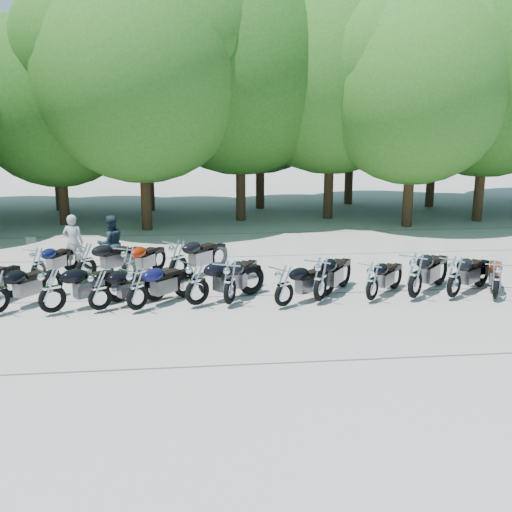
{
  "coord_description": "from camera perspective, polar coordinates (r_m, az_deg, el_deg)",
  "views": [
    {
      "loc": [
        -1.63,
        -13.87,
        4.83
      ],
      "look_at": [
        0.0,
        1.5,
        1.1
      ],
      "focal_mm": 42.0,
      "sensor_mm": 36.0,
      "label": 1
    }
  ],
  "objects": [
    {
      "name": "motorcycle_5",
      "position": [
        15.09,
        -5.64,
        -2.41
      ],
      "size": [
        2.46,
        1.97,
        1.39
      ],
      "primitive_type": null,
      "rotation": [
        0.0,
        0.0,
        2.15
      ],
      "color": "black",
      "rests_on": "ground"
    },
    {
      "name": "motorcycle_10",
      "position": [
        16.14,
        14.97,
        -1.68
      ],
      "size": [
        2.28,
        2.37,
        1.42
      ],
      "primitive_type": null,
      "rotation": [
        0.0,
        0.0,
        2.39
      ],
      "color": "black",
      "rests_on": "ground"
    },
    {
      "name": "tree_3",
      "position": [
        25.23,
        -10.93,
        16.72
      ],
      "size": [
        8.7,
        8.7,
        10.67
      ],
      "color": "#3A2614",
      "rests_on": "ground"
    },
    {
      "name": "motorcycle_17",
      "position": [
        17.53,
        -7.44,
        -0.21
      ],
      "size": [
        2.23,
        2.27,
        1.38
      ],
      "primitive_type": null,
      "rotation": [
        0.0,
        0.0,
        2.37
      ],
      "color": "black",
      "rests_on": "ground"
    },
    {
      "name": "ground",
      "position": [
        14.78,
        0.62,
        -5.51
      ],
      "size": [
        90.0,
        90.0,
        0.0
      ],
      "primitive_type": "plane",
      "color": "gray",
      "rests_on": "ground"
    },
    {
      "name": "tree_2",
      "position": [
        27.3,
        -18.51,
        13.9
      ],
      "size": [
        7.31,
        7.31,
        8.97
      ],
      "color": "#3A2614",
      "rests_on": "ground"
    },
    {
      "name": "tree_14",
      "position": [
        32.41,
        16.84,
        14.77
      ],
      "size": [
        8.02,
        8.02,
        9.84
      ],
      "color": "#3A2614",
      "rests_on": "ground"
    },
    {
      "name": "tree_4",
      "position": [
        27.11,
        -1.53,
        17.38
      ],
      "size": [
        9.13,
        9.13,
        11.2
      ],
      "color": "#3A2614",
      "rests_on": "ground"
    },
    {
      "name": "motorcycle_6",
      "position": [
        15.13,
        -2.52,
        -2.41
      ],
      "size": [
        1.61,
        2.46,
        1.34
      ],
      "primitive_type": null,
      "rotation": [
        0.0,
        0.0,
        2.73
      ],
      "color": "black",
      "rests_on": "ground"
    },
    {
      "name": "tree_12",
      "position": [
        30.55,
        0.41,
        15.24
      ],
      "size": [
        7.88,
        7.88,
        9.67
      ],
      "color": "#3A2614",
      "rests_on": "ground"
    },
    {
      "name": "tree_6",
      "position": [
        26.36,
        14.87,
        15.27
      ],
      "size": [
        8.0,
        8.0,
        9.82
      ],
      "color": "#3A2614",
      "rests_on": "ground"
    },
    {
      "name": "tree_11",
      "position": [
        30.38,
        -10.42,
        14.61
      ],
      "size": [
        7.56,
        7.56,
        9.28
      ],
      "color": "#3A2614",
      "rests_on": "ground"
    },
    {
      "name": "tree_10",
      "position": [
        31.56,
        -18.85,
        14.37
      ],
      "size": [
        7.78,
        7.78,
        9.55
      ],
      "color": "#3A2614",
      "rests_on": "ground"
    },
    {
      "name": "tree_13",
      "position": [
        32.45,
        9.14,
        15.53
      ],
      "size": [
        8.31,
        8.31,
        10.2
      ],
      "color": "#3A2614",
      "rests_on": "ground"
    },
    {
      "name": "motorcycle_8",
      "position": [
        15.44,
        6.16,
        -2.11
      ],
      "size": [
        1.96,
        2.39,
        1.36
      ],
      "primitive_type": null,
      "rotation": [
        0.0,
        0.0,
        2.54
      ],
      "color": "black",
      "rests_on": "ground"
    },
    {
      "name": "motorcycle_15",
      "position": [
        17.97,
        -15.9,
        -0.41
      ],
      "size": [
        2.21,
        2.04,
        1.3
      ],
      "primitive_type": null,
      "rotation": [
        0.0,
        0.0,
        2.28
      ],
      "color": "black",
      "rests_on": "ground"
    },
    {
      "name": "motorcycle_2",
      "position": [
        15.28,
        -18.89,
        -2.95
      ],
      "size": [
        2.41,
        1.92,
        1.36
      ],
      "primitive_type": null,
      "rotation": [
        0.0,
        0.0,
        2.14
      ],
      "color": "black",
      "rests_on": "ground"
    },
    {
      "name": "motorcycle_16",
      "position": [
        17.53,
        -12.05,
        -0.62
      ],
      "size": [
        1.65,
        2.25,
        1.24
      ],
      "primitive_type": null,
      "rotation": [
        0.0,
        0.0,
        2.63
      ],
      "color": "#961C05",
      "rests_on": "ground"
    },
    {
      "name": "motorcycle_9",
      "position": [
        15.75,
        11.05,
        -2.27
      ],
      "size": [
        1.89,
        2.02,
        1.2
      ],
      "primitive_type": null,
      "rotation": [
        0.0,
        0.0,
        2.42
      ],
      "color": "black",
      "rests_on": "ground"
    },
    {
      "name": "motorcycle_14",
      "position": [
        18.29,
        -20.06,
        -0.68
      ],
      "size": [
        1.47,
        2.16,
        1.18
      ],
      "primitive_type": null,
      "rotation": [
        0.0,
        0.0,
        2.69
      ],
      "color": "#0C1036",
      "rests_on": "ground"
    },
    {
      "name": "motorcycle_3",
      "position": [
        15.18,
        -14.69,
        -3.05
      ],
      "size": [
        2.16,
        1.71,
        1.21
      ],
      "primitive_type": null,
      "rotation": [
        0.0,
        0.0,
        2.14
      ],
      "color": "black",
      "rests_on": "ground"
    },
    {
      "name": "motorcycle_11",
      "position": [
        16.51,
        18.4,
        -1.8
      ],
      "size": [
        2.22,
        2.02,
        1.3
      ],
      "primitive_type": null,
      "rotation": [
        0.0,
        0.0,
        2.27
      ],
      "color": "black",
      "rests_on": "ground"
    },
    {
      "name": "motorcycle_4",
      "position": [
        14.96,
        -11.27,
        -2.95
      ],
      "size": [
        2.09,
        2.12,
        1.29
      ],
      "primitive_type": null,
      "rotation": [
        0.0,
        0.0,
        2.37
      ],
      "color": "#0E0D3A",
      "rests_on": "ground"
    },
    {
      "name": "motorcycle_12",
      "position": [
        16.82,
        21.93,
        -2.02
      ],
      "size": [
        1.47,
        2.17,
        1.19
      ],
      "primitive_type": null,
      "rotation": [
        0.0,
        0.0,
        2.7
      ],
      "color": "maroon",
      "rests_on": "ground"
    },
    {
      "name": "motorcycle_7",
      "position": [
        14.99,
        2.7,
        -2.77
      ],
      "size": [
        2.16,
        1.83,
        1.24
      ],
      "primitive_type": null,
      "rotation": [
        0.0,
        0.0,
        2.2
      ],
      "color": "black",
      "rests_on": "ground"
    },
    {
      "name": "rider_0",
      "position": [
        19.46,
        -17.02,
        1.25
      ],
      "size": [
        0.71,
        0.53,
        1.76
      ],
      "primitive_type": "imported",
      "rotation": [
        0.0,
        0.0,
        2.95
      ],
      "color": "#9D9C9F",
      "rests_on": "ground"
    },
    {
      "name": "rider_1",
      "position": [
        18.99,
        -13.64,
        1.16
      ],
      "size": [
        1.05,
        0.96,
        1.75
      ],
      "primitive_type": "imported",
      "rotation": [
        0.0,
        0.0,
        3.57
      ],
      "color": "#1B2E39",
      "rests_on": "ground"
    },
    {
      "name": "tree_7",
      "position": [
        28.73,
        21.33,
        15.79
      ],
      "size": [
        8.79,
        8.79,
        10.79
      ],
      "color": "#3A2614",
      "rests_on": "ground"
    },
    {
      "name": "tree_5",
      "position": [
        27.84,
        7.23,
        17.05
      ],
      "size": [
        9.04,
        9.04,
        11.1
      ],
      "color": "#3A2614",
      "rests_on": "ground"
    }
  ]
}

